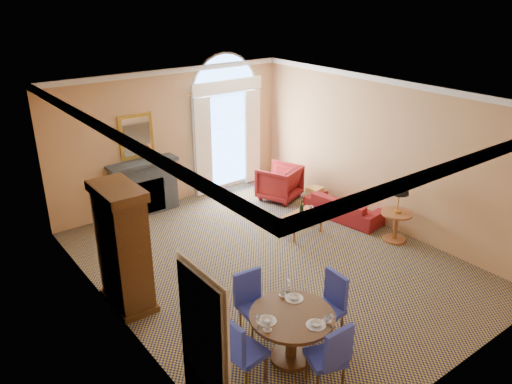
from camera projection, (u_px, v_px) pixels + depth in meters
ground at (272, 262)px, 9.56m from camera, size 7.50×7.50×0.00m
room_envelope at (249, 128)px, 9.07m from camera, size 6.04×7.52×3.45m
armoire at (123, 249)px, 7.97m from camera, size 0.60×1.07×2.10m
dining_table at (292, 327)px, 6.91m from camera, size 1.19×1.19×0.95m
dining_chair_north at (252, 299)px, 7.45m from camera, size 0.50×0.51×1.02m
dining_chair_south at (332, 354)px, 6.35m from camera, size 0.58×0.58×1.02m
dining_chair_east at (331, 301)px, 7.40m from camera, size 0.50×0.49×1.02m
dining_chair_west at (240, 348)px, 6.45m from camera, size 0.51×0.51×1.02m
sofa at (344, 207)px, 11.29m from camera, size 0.98×1.88×0.52m
armchair at (279, 182)px, 12.25m from camera, size 1.18×1.20×0.85m
coffee_table at (303, 216)px, 10.48m from camera, size 0.96×0.62×0.84m
side_table at (398, 204)px, 10.08m from camera, size 0.64×0.64×1.29m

